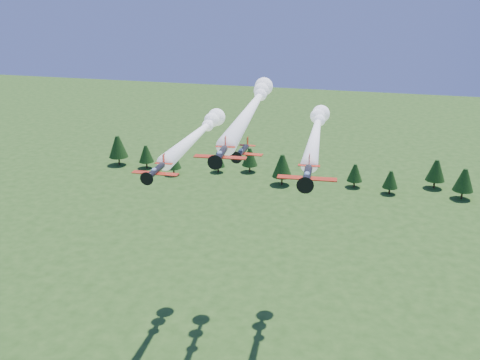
% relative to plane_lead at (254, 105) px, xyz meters
% --- Properties ---
extents(plane_lead, '(10.13, 52.84, 3.70)m').
position_rel_plane_lead_xyz_m(plane_lead, '(0.00, 0.00, 0.00)').
color(plane_lead, black).
rests_on(plane_lead, ground).
extents(plane_left, '(7.28, 41.37, 3.70)m').
position_rel_plane_lead_xyz_m(plane_left, '(-11.45, 3.84, -6.64)').
color(plane_left, black).
rests_on(plane_left, ground).
extents(plane_right, '(9.37, 46.21, 3.70)m').
position_rel_plane_lead_xyz_m(plane_right, '(10.28, 6.58, -5.44)').
color(plane_right, black).
rests_on(plane_right, ground).
extents(plane_slot, '(6.77, 7.41, 2.40)m').
position_rel_plane_lead_xyz_m(plane_slot, '(0.76, -10.58, -5.29)').
color(plane_slot, black).
rests_on(plane_slot, ground).
extents(treeline, '(169.30, 19.56, 11.96)m').
position_rel_plane_lead_xyz_m(treeline, '(14.60, 91.57, -40.56)').
color(treeline, '#382314').
rests_on(treeline, ground).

